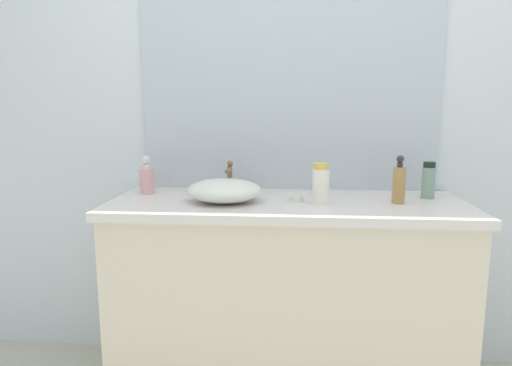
{
  "coord_description": "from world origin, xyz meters",
  "views": [
    {
      "loc": [
        -0.05,
        -1.5,
        1.29
      ],
      "look_at": [
        -0.2,
        0.38,
        0.97
      ],
      "focal_mm": 31.34,
      "sensor_mm": 36.0,
      "label": 1
    }
  ],
  "objects_px": {
    "soap_dispenser": "(399,183)",
    "candle_jar": "(296,198)",
    "lotion_bottle": "(428,181)",
    "spray_can": "(147,178)",
    "sink_basin": "(224,191)",
    "perfume_bottle": "(321,184)"
  },
  "relations": [
    {
      "from": "soap_dispenser",
      "to": "sink_basin",
      "type": "bearing_deg",
      "value": -177.4
    },
    {
      "from": "perfume_bottle",
      "to": "spray_can",
      "type": "distance_m",
      "value": 0.81
    },
    {
      "from": "sink_basin",
      "to": "spray_can",
      "type": "height_order",
      "value": "spray_can"
    },
    {
      "from": "lotion_bottle",
      "to": "perfume_bottle",
      "type": "distance_m",
      "value": 0.51
    },
    {
      "from": "soap_dispenser",
      "to": "candle_jar",
      "type": "height_order",
      "value": "soap_dispenser"
    },
    {
      "from": "perfume_bottle",
      "to": "spray_can",
      "type": "relative_size",
      "value": 0.96
    },
    {
      "from": "spray_can",
      "to": "candle_jar",
      "type": "distance_m",
      "value": 0.71
    },
    {
      "from": "lotion_bottle",
      "to": "perfume_bottle",
      "type": "relative_size",
      "value": 0.95
    },
    {
      "from": "sink_basin",
      "to": "soap_dispenser",
      "type": "height_order",
      "value": "soap_dispenser"
    },
    {
      "from": "soap_dispenser",
      "to": "lotion_bottle",
      "type": "bearing_deg",
      "value": 36.48
    },
    {
      "from": "soap_dispenser",
      "to": "spray_can",
      "type": "distance_m",
      "value": 1.13
    },
    {
      "from": "lotion_bottle",
      "to": "candle_jar",
      "type": "relative_size",
      "value": 2.71
    },
    {
      "from": "soap_dispenser",
      "to": "lotion_bottle",
      "type": "xyz_separation_m",
      "value": [
        0.15,
        0.11,
        -0.01
      ]
    },
    {
      "from": "lotion_bottle",
      "to": "candle_jar",
      "type": "xyz_separation_m",
      "value": [
        -0.58,
        -0.11,
        -0.06
      ]
    },
    {
      "from": "lotion_bottle",
      "to": "spray_can",
      "type": "relative_size",
      "value": 0.91
    },
    {
      "from": "candle_jar",
      "to": "lotion_bottle",
      "type": "bearing_deg",
      "value": 10.61
    },
    {
      "from": "lotion_bottle",
      "to": "perfume_bottle",
      "type": "height_order",
      "value": "perfume_bottle"
    },
    {
      "from": "spray_can",
      "to": "candle_jar",
      "type": "bearing_deg",
      "value": -9.99
    },
    {
      "from": "lotion_bottle",
      "to": "spray_can",
      "type": "xyz_separation_m",
      "value": [
        -1.28,
        0.01,
        -0.01
      ]
    },
    {
      "from": "soap_dispenser",
      "to": "perfume_bottle",
      "type": "distance_m",
      "value": 0.33
    },
    {
      "from": "candle_jar",
      "to": "spray_can",
      "type": "bearing_deg",
      "value": 170.01
    },
    {
      "from": "soap_dispenser",
      "to": "lotion_bottle",
      "type": "height_order",
      "value": "soap_dispenser"
    }
  ]
}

